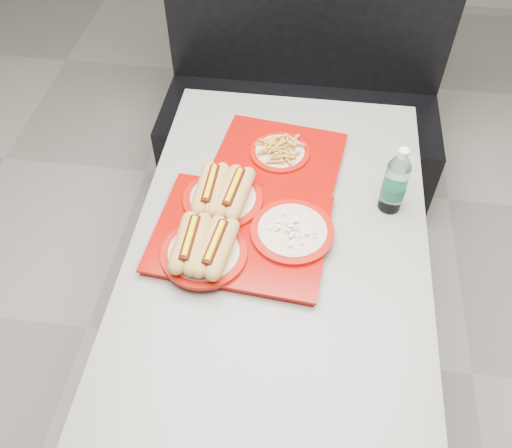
# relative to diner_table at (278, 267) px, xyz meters

# --- Properties ---
(ground) EXTENTS (6.00, 6.00, 0.00)m
(ground) POSITION_rel_diner_table_xyz_m (0.00, 0.00, -0.58)
(ground) COLOR gray
(ground) RESTS_ON ground
(diner_table) EXTENTS (0.92, 1.42, 0.75)m
(diner_table) POSITION_rel_diner_table_xyz_m (0.00, 0.00, 0.00)
(diner_table) COLOR black
(diner_table) RESTS_ON ground
(booth_bench) EXTENTS (1.30, 0.57, 1.35)m
(booth_bench) POSITION_rel_diner_table_xyz_m (0.00, 1.09, -0.18)
(booth_bench) COLOR black
(booth_bench) RESTS_ON ground
(tray_near) EXTENTS (0.56, 0.47, 0.11)m
(tray_near) POSITION_rel_diner_table_xyz_m (-0.14, -0.02, 0.21)
(tray_near) COLOR #910903
(tray_near) RESTS_ON diner_table
(tray_far) EXTENTS (0.46, 0.38, 0.08)m
(tray_far) POSITION_rel_diner_table_xyz_m (-0.04, 0.34, 0.19)
(tray_far) COLOR #910903
(tray_far) RESTS_ON diner_table
(water_bottle) EXTENTS (0.08, 0.08, 0.24)m
(water_bottle) POSITION_rel_diner_table_xyz_m (0.33, 0.17, 0.27)
(water_bottle) COLOR silver
(water_bottle) RESTS_ON diner_table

